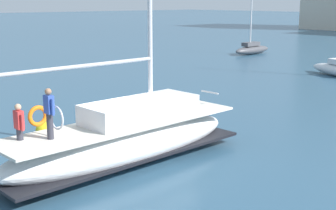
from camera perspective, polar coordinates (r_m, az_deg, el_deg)
ground_plane at (r=17.24m, az=-7.00°, el=-6.52°), size 400.00×400.00×0.00m
main_sailboat at (r=16.55m, az=-5.00°, el=-3.94°), size 2.75×9.68×14.21m
moored_catamaran at (r=51.10m, az=10.14°, el=6.70°), size 1.51×5.53×6.61m
mooring_buoy at (r=20.61m, az=-14.69°, el=-2.98°), size 0.76×0.76×0.98m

